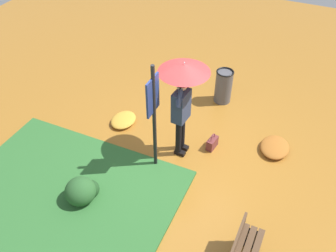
# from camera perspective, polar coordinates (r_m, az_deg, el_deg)

# --- Properties ---
(ground_plane) EXTENTS (18.00, 18.00, 0.00)m
(ground_plane) POSITION_cam_1_polar(r_m,az_deg,el_deg) (7.50, 2.82, -4.44)
(ground_plane) COLOR #9E6623
(grass_verge) EXTENTS (4.80, 4.00, 0.05)m
(grass_verge) POSITION_cam_1_polar(r_m,az_deg,el_deg) (6.68, -20.51, -15.68)
(grass_verge) COLOR #2D662D
(grass_verge) RESTS_ON ground_plane
(person_with_umbrella) EXTENTS (0.96, 0.96, 2.04)m
(person_with_umbrella) POSITION_cam_1_polar(r_m,az_deg,el_deg) (6.63, 2.34, 6.14)
(person_with_umbrella) COLOR black
(person_with_umbrella) RESTS_ON ground_plane
(info_sign_post) EXTENTS (0.44, 0.07, 2.30)m
(info_sign_post) POSITION_cam_1_polar(r_m,az_deg,el_deg) (6.32, -2.31, 2.92)
(info_sign_post) COLOR black
(info_sign_post) RESTS_ON ground_plane
(handbag) EXTENTS (0.32, 0.18, 0.37)m
(handbag) POSITION_cam_1_polar(r_m,az_deg,el_deg) (7.60, 6.97, -2.65)
(handbag) COLOR brown
(handbag) RESTS_ON ground_plane
(trash_bin) EXTENTS (0.42, 0.42, 0.83)m
(trash_bin) POSITION_cam_1_polar(r_m,az_deg,el_deg) (8.73, 8.72, 6.21)
(trash_bin) COLOR #4C4C51
(trash_bin) RESTS_ON ground_plane
(shrub_cluster) EXTENTS (0.61, 0.55, 0.50)m
(shrub_cluster) POSITION_cam_1_polar(r_m,az_deg,el_deg) (6.73, -13.33, -9.89)
(shrub_cluster) COLOR #285628
(shrub_cluster) RESTS_ON ground_plane
(leaf_pile_near_person) EXTENTS (0.66, 0.53, 0.14)m
(leaf_pile_near_person) POSITION_cam_1_polar(r_m,az_deg,el_deg) (8.25, -7.03, 0.96)
(leaf_pile_near_person) COLOR gold
(leaf_pile_near_person) RESTS_ON ground_plane
(leaf_pile_by_bench) EXTENTS (0.73, 0.58, 0.16)m
(leaf_pile_by_bench) POSITION_cam_1_polar(r_m,az_deg,el_deg) (7.84, 16.44, -3.21)
(leaf_pile_by_bench) COLOR #A86023
(leaf_pile_by_bench) RESTS_ON ground_plane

